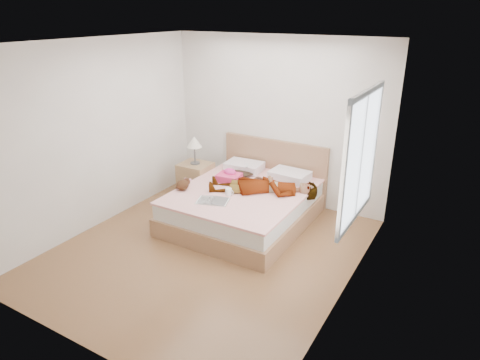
{
  "coord_description": "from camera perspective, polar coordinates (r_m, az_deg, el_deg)",
  "views": [
    {
      "loc": [
        2.81,
        -3.96,
        2.94
      ],
      "look_at": [
        0.0,
        0.85,
        0.7
      ],
      "focal_mm": 32.0,
      "sensor_mm": 36.0,
      "label": 1
    }
  ],
  "objects": [
    {
      "name": "ground",
      "position": [
        5.68,
        -4.39,
        -9.36
      ],
      "size": [
        4.0,
        4.0,
        0.0
      ],
      "primitive_type": "plane",
      "color": "#4C2F17",
      "rests_on": "ground"
    },
    {
      "name": "woman",
      "position": [
        6.12,
        3.18,
        -0.44
      ],
      "size": [
        1.66,
        1.18,
        0.21
      ],
      "primitive_type": "imported",
      "rotation": [
        0.0,
        0.0,
        -1.14
      ],
      "color": "white",
      "rests_on": "bed"
    },
    {
      "name": "hair",
      "position": [
        6.77,
        0.63,
        1.17
      ],
      "size": [
        0.43,
        0.51,
        0.07
      ],
      "primitive_type": "ellipsoid",
      "rotation": [
        0.0,
        0.0,
        -0.1
      ],
      "color": "black",
      "rests_on": "bed"
    },
    {
      "name": "phone",
      "position": [
        6.65,
        0.94,
        1.96
      ],
      "size": [
        0.07,
        0.09,
        0.05
      ],
      "primitive_type": "cube",
      "rotation": [
        0.44,
        0.0,
        0.43
      ],
      "color": "silver",
      "rests_on": "bed"
    },
    {
      "name": "room_shell",
      "position": [
        4.62,
        15.8,
        2.89
      ],
      "size": [
        4.0,
        4.0,
        4.0
      ],
      "color": "white",
      "rests_on": "ground"
    },
    {
      "name": "bed",
      "position": [
        6.32,
        0.85,
        -3.03
      ],
      "size": [
        1.8,
        2.08,
        1.0
      ],
      "color": "olive",
      "rests_on": "ground"
    },
    {
      "name": "towel",
      "position": [
        6.46,
        -1.44,
        0.51
      ],
      "size": [
        0.38,
        0.32,
        0.18
      ],
      "color": "#FF456B",
      "rests_on": "bed"
    },
    {
      "name": "magazine",
      "position": [
        5.81,
        -3.66,
        -2.79
      ],
      "size": [
        0.49,
        0.4,
        0.03
      ],
      "color": "white",
      "rests_on": "bed"
    },
    {
      "name": "coffee_mug",
      "position": [
        5.97,
        -1.51,
        -1.57
      ],
      "size": [
        0.13,
        0.09,
        0.1
      ],
      "color": "white",
      "rests_on": "bed"
    },
    {
      "name": "plush_toy",
      "position": [
        6.21,
        -7.57,
        -0.57
      ],
      "size": [
        0.19,
        0.27,
        0.15
      ],
      "color": "#331C0E",
      "rests_on": "bed"
    },
    {
      "name": "nightstand",
      "position": [
        7.06,
        -5.92,
        0.26
      ],
      "size": [
        0.5,
        0.45,
        1.06
      ],
      "color": "brown",
      "rests_on": "ground"
    }
  ]
}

